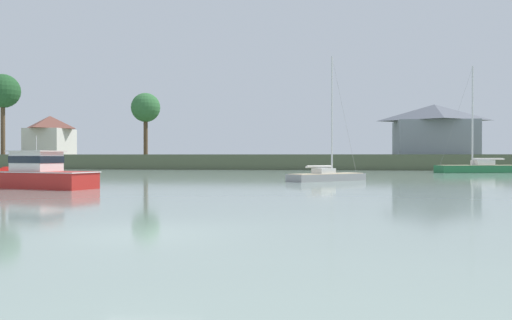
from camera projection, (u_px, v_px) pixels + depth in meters
The scene contains 10 objects.
ground_plane at pixel (141, 234), 12.26m from camera, with size 498.46×498.46×0.00m, color gray.
far_shore_bank at pixel (296, 161), 91.41m from camera, with size 224.31×47.63×2.04m, color #4C563D.
sailboat_green at pixel (479, 170), 57.15m from camera, with size 9.49×4.41×12.19m.
sailboat_grey at pixel (327, 178), 38.52m from camera, with size 5.92×5.57×9.58m.
dinghy_black at pixel (81, 177), 42.54m from camera, with size 1.22×2.73×0.51m.
cruiser_red at pixel (29, 180), 30.13m from camera, with size 8.25×4.30×3.79m.
shore_tree_far_right at pixel (146, 108), 82.37m from camera, with size 4.57×4.57×9.73m.
shore_tree_center_right at pixel (3, 92), 76.09m from camera, with size 4.91×4.91×11.72m.
cottage_hillside at pixel (434, 129), 80.60m from camera, with size 12.50×9.08×7.74m.
cottage_eastern at pixel (50, 135), 107.61m from camera, with size 8.06×9.34×8.05m.
Camera 1 is at (4.16, -11.83, 1.84)m, focal length 36.72 mm.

